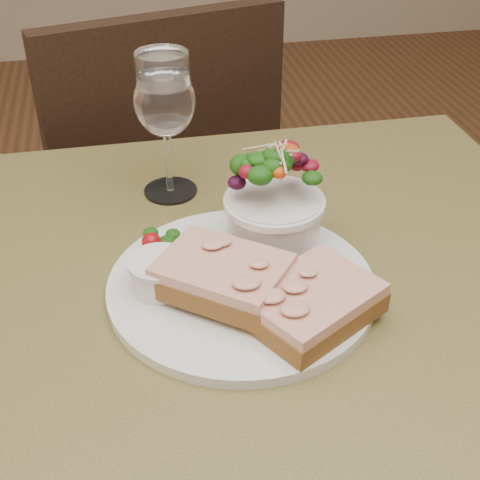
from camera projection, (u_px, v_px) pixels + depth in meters
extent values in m
cube|color=#473E1E|center=(262.00, 315.00, 0.71)|extent=(0.80, 0.80, 0.04)
cylinder|color=black|center=(20.00, 378.00, 1.14)|extent=(0.05, 0.05, 0.71)
cylinder|color=black|center=(393.00, 325.00, 1.26)|extent=(0.05, 0.05, 0.71)
cube|color=black|center=(143.00, 204.00, 1.43)|extent=(0.51, 0.51, 0.04)
cube|color=black|center=(170.00, 145.00, 1.16)|extent=(0.42, 0.15, 0.45)
cube|color=black|center=(151.00, 286.00, 1.56)|extent=(0.44, 0.44, 0.45)
cylinder|color=silver|center=(241.00, 286.00, 0.71)|extent=(0.29, 0.29, 0.01)
cube|color=#543816|center=(311.00, 307.00, 0.66)|extent=(0.16, 0.15, 0.02)
cube|color=beige|center=(312.00, 294.00, 0.65)|extent=(0.15, 0.14, 0.01)
cube|color=#543816|center=(223.00, 280.00, 0.68)|extent=(0.16, 0.15, 0.02)
cube|color=beige|center=(223.00, 266.00, 0.67)|extent=(0.15, 0.15, 0.01)
cylinder|color=silver|center=(160.00, 274.00, 0.69)|extent=(0.06, 0.06, 0.04)
cylinder|color=olive|center=(159.00, 262.00, 0.68)|extent=(0.05, 0.05, 0.01)
cylinder|color=silver|center=(274.00, 221.00, 0.75)|extent=(0.10, 0.10, 0.06)
ellipsoid|color=#0E3309|center=(275.00, 178.00, 0.72)|extent=(0.09, 0.09, 0.06)
ellipsoid|color=#0E3309|center=(164.00, 239.00, 0.76)|extent=(0.04, 0.04, 0.01)
sphere|color=maroon|center=(151.00, 242.00, 0.75)|extent=(0.02, 0.02, 0.02)
cylinder|color=white|center=(171.00, 191.00, 0.88)|extent=(0.07, 0.07, 0.00)
cylinder|color=white|center=(169.00, 159.00, 0.86)|extent=(0.01, 0.01, 0.09)
ellipsoid|color=white|center=(164.00, 101.00, 0.81)|extent=(0.08, 0.08, 0.09)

